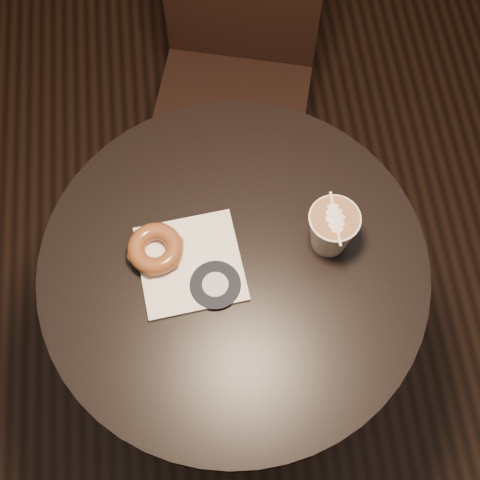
{
  "coord_description": "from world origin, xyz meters",
  "views": [
    {
      "loc": [
        -0.04,
        -0.44,
        1.85
      ],
      "look_at": [
        0.01,
        0.03,
        0.79
      ],
      "focal_mm": 50.0,
      "sensor_mm": 36.0,
      "label": 1
    }
  ],
  "objects_px": {
    "latte_cup": "(331,230)",
    "cafe_table": "(234,300)",
    "chair": "(236,56)",
    "pastry_bag": "(190,264)",
    "doughnut": "(155,249)"
  },
  "relations": [
    {
      "from": "latte_cup",
      "to": "cafe_table",
      "type": "bearing_deg",
      "value": -172.02
    },
    {
      "from": "cafe_table",
      "to": "chair",
      "type": "height_order",
      "value": "chair"
    },
    {
      "from": "pastry_bag",
      "to": "latte_cup",
      "type": "relative_size",
      "value": 1.8
    },
    {
      "from": "cafe_table",
      "to": "doughnut",
      "type": "height_order",
      "value": "doughnut"
    },
    {
      "from": "pastry_bag",
      "to": "latte_cup",
      "type": "height_order",
      "value": "latte_cup"
    },
    {
      "from": "cafe_table",
      "to": "chair",
      "type": "xyz_separation_m",
      "value": [
        0.07,
        0.64,
        -0.02
      ]
    },
    {
      "from": "cafe_table",
      "to": "latte_cup",
      "type": "bearing_deg",
      "value": 7.98
    },
    {
      "from": "doughnut",
      "to": "latte_cup",
      "type": "relative_size",
      "value": 1.0
    },
    {
      "from": "pastry_bag",
      "to": "chair",
      "type": "bearing_deg",
      "value": 70.58
    },
    {
      "from": "latte_cup",
      "to": "chair",
      "type": "bearing_deg",
      "value": 99.31
    },
    {
      "from": "chair",
      "to": "latte_cup",
      "type": "height_order",
      "value": "chair"
    },
    {
      "from": "pastry_bag",
      "to": "doughnut",
      "type": "relative_size",
      "value": 1.79
    },
    {
      "from": "chair",
      "to": "pastry_bag",
      "type": "relative_size",
      "value": 5.37
    },
    {
      "from": "latte_cup",
      "to": "pastry_bag",
      "type": "bearing_deg",
      "value": -176.22
    },
    {
      "from": "doughnut",
      "to": "latte_cup",
      "type": "height_order",
      "value": "latte_cup"
    }
  ]
}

